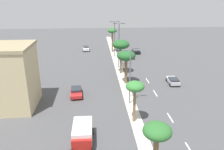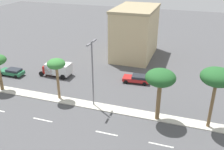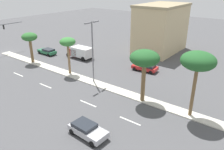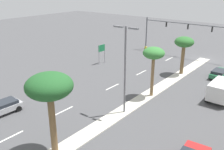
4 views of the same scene
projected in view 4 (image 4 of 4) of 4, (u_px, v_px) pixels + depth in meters
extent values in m
plane|color=#4C4C4F|center=(67.00, 147.00, 21.90)|extent=(160.00, 160.00, 0.00)
cube|color=silver|center=(169.00, 59.00, 47.21)|extent=(0.20, 2.80, 0.01)
cube|color=silver|center=(141.00, 73.00, 40.03)|extent=(0.20, 2.80, 0.01)
cube|color=silver|center=(112.00, 87.00, 34.60)|extent=(0.20, 2.80, 0.01)
cube|color=silver|center=(63.00, 111.00, 28.10)|extent=(0.20, 2.80, 0.01)
cube|color=silver|center=(10.00, 137.00, 23.32)|extent=(0.20, 2.80, 0.01)
cylinder|color=#515459|center=(146.00, 33.00, 53.26)|extent=(0.24, 0.24, 6.71)
cylinder|color=gold|center=(146.00, 48.00, 54.33)|extent=(0.53, 0.53, 0.50)
cylinder|color=#515459|center=(188.00, 24.00, 47.12)|extent=(17.79, 0.16, 0.16)
cube|color=black|center=(166.00, 25.00, 49.90)|extent=(0.20, 0.32, 0.90)
sphere|color=yellow|center=(167.00, 24.00, 49.99)|extent=(0.18, 0.18, 0.18)
cube|color=black|center=(188.00, 27.00, 47.31)|extent=(0.20, 0.32, 0.90)
sphere|color=yellow|center=(188.00, 27.00, 47.40)|extent=(0.18, 0.18, 0.18)
cube|color=black|center=(212.00, 29.00, 44.72)|extent=(0.20, 0.32, 0.90)
sphere|color=yellow|center=(212.00, 29.00, 44.81)|extent=(0.18, 0.18, 0.18)
cylinder|color=gray|center=(105.00, 53.00, 44.63)|extent=(0.10, 0.10, 3.34)
cylinder|color=gray|center=(99.00, 55.00, 43.52)|extent=(0.10, 0.10, 3.34)
cube|color=#19723F|center=(102.00, 48.00, 43.70)|extent=(0.08, 1.67, 1.16)
cylinder|color=brown|center=(182.00, 60.00, 38.65)|extent=(0.53, 0.53, 4.46)
ellipsoid|color=#2D6B2D|center=(184.00, 42.00, 37.71)|extent=(2.88, 2.88, 1.58)
cylinder|color=olive|center=(152.00, 76.00, 30.91)|extent=(0.39, 0.39, 5.01)
ellipsoid|color=#387F38|center=(154.00, 53.00, 29.89)|extent=(2.61, 2.61, 1.43)
cylinder|color=brown|center=(53.00, 123.00, 20.46)|extent=(0.54, 0.54, 5.22)
ellipsoid|color=#235B28|center=(49.00, 86.00, 19.34)|extent=(3.73, 3.73, 2.05)
cylinder|color=slate|center=(125.00, 71.00, 26.13)|extent=(0.20, 0.20, 9.34)
cube|color=slate|center=(133.00, 28.00, 24.05)|extent=(1.10, 0.24, 0.16)
cube|color=slate|center=(118.00, 27.00, 25.10)|extent=(1.10, 0.24, 0.16)
cube|color=#287047|center=(220.00, 73.00, 37.91)|extent=(1.85, 4.48, 0.57)
cube|color=#262B33|center=(219.00, 71.00, 37.33)|extent=(1.66, 2.47, 0.40)
cylinder|color=black|center=(217.00, 71.00, 39.66)|extent=(0.22, 0.64, 0.64)
cylinder|color=black|center=(210.00, 77.00, 37.36)|extent=(0.22, 0.64, 0.64)
cylinder|color=black|center=(222.00, 79.00, 36.35)|extent=(0.22, 0.64, 0.64)
cylinder|color=black|center=(185.00, 150.00, 21.12)|extent=(0.27, 0.66, 0.64)
cube|color=#B2B2B7|center=(1.00, 108.00, 27.37)|extent=(2.11, 4.26, 0.61)
cube|color=#262B33|center=(5.00, 103.00, 27.57)|extent=(1.83, 2.38, 0.36)
cylinder|color=black|center=(19.00, 109.00, 27.95)|extent=(0.25, 0.65, 0.64)
cylinder|color=black|center=(10.00, 104.00, 29.07)|extent=(0.25, 0.65, 0.64)
cube|color=silver|center=(222.00, 90.00, 30.16)|extent=(2.37, 4.29, 1.90)
cylinder|color=black|center=(218.00, 87.00, 33.29)|extent=(0.28, 0.90, 0.90)
cylinder|color=black|center=(207.00, 98.00, 30.15)|extent=(0.28, 0.90, 0.90)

